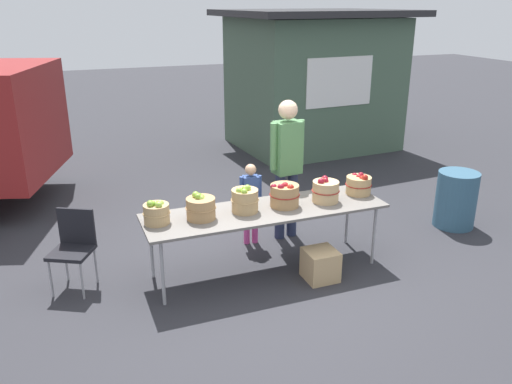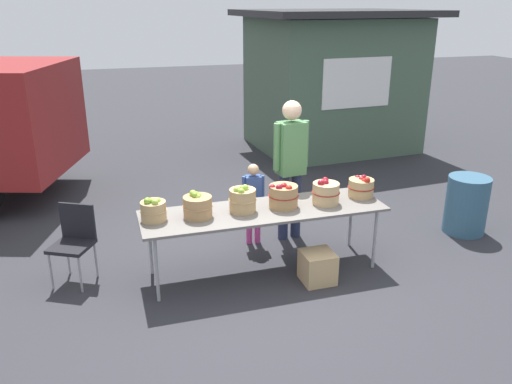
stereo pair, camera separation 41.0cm
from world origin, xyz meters
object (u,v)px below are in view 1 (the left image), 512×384
object	(u,v)px
apple_basket_green_1	(201,207)
vendor_adult	(287,159)
child_customer	(251,198)
market_table	(266,212)
produce_crate	(320,265)
apple_basket_red_1	(325,191)
apple_basket_green_0	(156,213)
apple_basket_red_2	(359,185)
folding_chair	(74,243)
trash_barrel	(456,199)
apple_basket_red_0	(284,195)
apple_basket_green_2	(245,200)

from	to	relation	value
apple_basket_green_1	vendor_adult	world-z (taller)	vendor_adult
child_customer	vendor_adult	bearing A→B (deg)	-168.81
market_table	produce_crate	xyz separation A→B (m)	(0.49, -0.40, -0.54)
apple_basket_red_1	apple_basket_green_0	bearing A→B (deg)	177.86
apple_basket_green_1	produce_crate	distance (m)	1.47
apple_basket_red_2	folding_chair	size ratio (longest dim) A/B	0.36
folding_chair	produce_crate	world-z (taller)	folding_chair
market_table	apple_basket_green_0	size ratio (longest dim) A/B	9.50
apple_basket_red_2	trash_barrel	world-z (taller)	apple_basket_red_2
apple_basket_green_1	apple_basket_red_0	world-z (taller)	apple_basket_red_0
market_table	trash_barrel	distance (m)	2.91
apple_basket_green_0	market_table	bearing A→B (deg)	-2.53
apple_basket_green_1	produce_crate	size ratio (longest dim) A/B	0.94
apple_basket_red_1	vendor_adult	distance (m)	0.80
market_table	apple_basket_red_0	xyz separation A→B (m)	(0.23, 0.02, 0.17)
apple_basket_red_0	child_customer	size ratio (longest dim) A/B	0.32
market_table	vendor_adult	size ratio (longest dim) A/B	1.51
apple_basket_red_0	child_customer	xyz separation A→B (m)	(-0.13, 0.71, -0.27)
apple_basket_green_2	apple_basket_red_2	distance (m)	1.45
apple_basket_green_2	apple_basket_red_2	size ratio (longest dim) A/B	0.98
child_customer	produce_crate	size ratio (longest dim) A/B	3.05
apple_basket_red_1	produce_crate	bearing A→B (deg)	-121.24
vendor_adult	apple_basket_green_1	bearing A→B (deg)	22.66
apple_basket_green_0	child_customer	xyz separation A→B (m)	(1.29, 0.68, -0.25)
apple_basket_red_1	produce_crate	world-z (taller)	apple_basket_red_1
apple_basket_red_0	apple_basket_red_1	xyz separation A→B (m)	(0.49, -0.04, -0.00)
apple_basket_red_2	produce_crate	distance (m)	1.10
apple_basket_red_2	vendor_adult	world-z (taller)	vendor_adult
apple_basket_red_0	market_table	bearing A→B (deg)	-175.81
apple_basket_red_2	child_customer	distance (m)	1.32
market_table	child_customer	world-z (taller)	child_customer
market_table	child_customer	distance (m)	0.74
apple_basket_red_0	produce_crate	size ratio (longest dim) A/B	0.99
apple_basket_red_1	produce_crate	size ratio (longest dim) A/B	0.93
vendor_adult	apple_basket_green_2	bearing A→B (deg)	34.78
child_customer	trash_barrel	xyz separation A→B (m)	(2.78, -0.49, -0.23)
apple_basket_red_0	folding_chair	size ratio (longest dim) A/B	0.39
market_table	vendor_adult	xyz separation A→B (m)	(0.59, 0.75, 0.34)
market_table	apple_basket_green_1	size ratio (longest dim) A/B	8.33
trash_barrel	produce_crate	distance (m)	2.48
apple_basket_red_2	trash_barrel	xyz separation A→B (m)	(1.67, 0.18, -0.48)
trash_barrel	produce_crate	size ratio (longest dim) A/B	2.23
trash_barrel	produce_crate	world-z (taller)	trash_barrel
apple_basket_green_2	child_customer	bearing A→B (deg)	64.77
apple_basket_red_2	vendor_adult	bearing A→B (deg)	131.91
apple_basket_green_2	produce_crate	size ratio (longest dim) A/B	0.90
apple_basket_green_1	apple_basket_red_2	bearing A→B (deg)	1.54
market_table	trash_barrel	xyz separation A→B (m)	(2.88, 0.24, -0.33)
apple_basket_green_0	folding_chair	xyz separation A→B (m)	(-0.83, 0.35, -0.36)
apple_basket_red_2	produce_crate	xyz separation A→B (m)	(-0.72, -0.47, -0.69)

